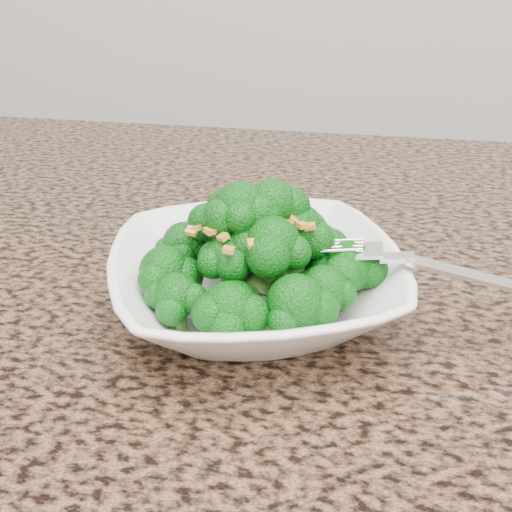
# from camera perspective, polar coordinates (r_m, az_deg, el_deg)

# --- Properties ---
(granite_counter) EXTENTS (1.64, 1.04, 0.03)m
(granite_counter) POSITION_cam_1_polar(r_m,az_deg,el_deg) (0.48, 8.12, -8.72)
(granite_counter) COLOR brown
(granite_counter) RESTS_ON cabinet
(bowl) EXTENTS (0.28, 0.28, 0.05)m
(bowl) POSITION_cam_1_polar(r_m,az_deg,el_deg) (0.49, 0.00, -2.46)
(bowl) COLOR white
(bowl) RESTS_ON granite_counter
(broccoli_pile) EXTENTS (0.19, 0.19, 0.07)m
(broccoli_pile) POSITION_cam_1_polar(r_m,az_deg,el_deg) (0.46, 0.00, 4.32)
(broccoli_pile) COLOR #0B600E
(broccoli_pile) RESTS_ON bowl
(garlic_topping) EXTENTS (0.11, 0.11, 0.01)m
(garlic_topping) POSITION_cam_1_polar(r_m,az_deg,el_deg) (0.44, 0.00, 8.90)
(garlic_topping) COLOR gold
(garlic_topping) RESTS_ON broccoli_pile
(fork) EXTENTS (0.20, 0.04, 0.01)m
(fork) POSITION_cam_1_polar(r_m,az_deg,el_deg) (0.46, 12.97, -0.15)
(fork) COLOR silver
(fork) RESTS_ON bowl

